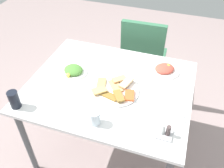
{
  "coord_description": "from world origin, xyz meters",
  "views": [
    {
      "loc": [
        0.43,
        -1.22,
        1.87
      ],
      "look_at": [
        0.02,
        -0.02,
        0.77
      ],
      "focal_mm": 38.86,
      "sensor_mm": 36.0,
      "label": 1
    }
  ],
  "objects_px": {
    "condiment_caddy": "(165,132)",
    "dining_chair": "(143,55)",
    "pide_platter": "(116,90)",
    "soda_can": "(14,100)",
    "salad_plate_greens": "(73,71)",
    "drinking_glass": "(95,118)",
    "spoon": "(170,112)",
    "paper_napkin": "(170,114)",
    "dining_table": "(110,92)",
    "fork": "(170,116)",
    "salad_plate_rice": "(165,69)"
  },
  "relations": [
    {
      "from": "salad_plate_rice",
      "to": "condiment_caddy",
      "type": "distance_m",
      "value": 0.61
    },
    {
      "from": "soda_can",
      "to": "paper_napkin",
      "type": "distance_m",
      "value": 0.98
    },
    {
      "from": "salad_plate_rice",
      "to": "dining_chair",
      "type": "bearing_deg",
      "value": 117.82
    },
    {
      "from": "paper_napkin",
      "to": "dining_table",
      "type": "bearing_deg",
      "value": 162.1
    },
    {
      "from": "condiment_caddy",
      "to": "dining_table",
      "type": "bearing_deg",
      "value": 144.61
    },
    {
      "from": "pide_platter",
      "to": "condiment_caddy",
      "type": "xyz_separation_m",
      "value": [
        0.38,
        -0.26,
        0.01
      ]
    },
    {
      "from": "dining_table",
      "to": "soda_can",
      "type": "distance_m",
      "value": 0.65
    },
    {
      "from": "soda_can",
      "to": "spoon",
      "type": "distance_m",
      "value": 0.98
    },
    {
      "from": "pide_platter",
      "to": "soda_can",
      "type": "height_order",
      "value": "soda_can"
    },
    {
      "from": "soda_can",
      "to": "spoon",
      "type": "relative_size",
      "value": 0.67
    },
    {
      "from": "salad_plate_greens",
      "to": "spoon",
      "type": "xyz_separation_m",
      "value": [
        0.75,
        -0.17,
        -0.01
      ]
    },
    {
      "from": "pide_platter",
      "to": "fork",
      "type": "distance_m",
      "value": 0.4
    },
    {
      "from": "soda_can",
      "to": "fork",
      "type": "xyz_separation_m",
      "value": [
        0.95,
        0.23,
        -0.06
      ]
    },
    {
      "from": "salad_plate_greens",
      "to": "drinking_glass",
      "type": "distance_m",
      "value": 0.52
    },
    {
      "from": "condiment_caddy",
      "to": "soda_can",
      "type": "bearing_deg",
      "value": -175.19
    },
    {
      "from": "dining_table",
      "to": "salad_plate_greens",
      "type": "height_order",
      "value": "salad_plate_greens"
    },
    {
      "from": "paper_napkin",
      "to": "spoon",
      "type": "relative_size",
      "value": 0.83
    },
    {
      "from": "spoon",
      "to": "condiment_caddy",
      "type": "distance_m",
      "value": 0.19
    },
    {
      "from": "drinking_glass",
      "to": "fork",
      "type": "distance_m",
      "value": 0.46
    },
    {
      "from": "dining_chair",
      "to": "salad_plate_rice",
      "type": "distance_m",
      "value": 0.61
    },
    {
      "from": "condiment_caddy",
      "to": "dining_chair",
      "type": "bearing_deg",
      "value": 108.23
    },
    {
      "from": "soda_can",
      "to": "paper_napkin",
      "type": "xyz_separation_m",
      "value": [
        0.95,
        0.25,
        -0.06
      ]
    },
    {
      "from": "dining_table",
      "to": "condiment_caddy",
      "type": "bearing_deg",
      "value": -35.39
    },
    {
      "from": "dining_table",
      "to": "fork",
      "type": "height_order",
      "value": "fork"
    },
    {
      "from": "pide_platter",
      "to": "fork",
      "type": "height_order",
      "value": "pide_platter"
    },
    {
      "from": "salad_plate_rice",
      "to": "drinking_glass",
      "type": "xyz_separation_m",
      "value": [
        -0.31,
        -0.64,
        0.03
      ]
    },
    {
      "from": "dining_table",
      "to": "dining_chair",
      "type": "distance_m",
      "value": 0.8
    },
    {
      "from": "paper_napkin",
      "to": "drinking_glass",
      "type": "bearing_deg",
      "value": -152.93
    },
    {
      "from": "pide_platter",
      "to": "spoon",
      "type": "height_order",
      "value": "pide_platter"
    },
    {
      "from": "salad_plate_greens",
      "to": "soda_can",
      "type": "xyz_separation_m",
      "value": [
        -0.2,
        -0.44,
        0.04
      ]
    },
    {
      "from": "dining_chair",
      "to": "condiment_caddy",
      "type": "relative_size",
      "value": 10.02
    },
    {
      "from": "dining_table",
      "to": "salad_plate_rice",
      "type": "relative_size",
      "value": 4.99
    },
    {
      "from": "pide_platter",
      "to": "salad_plate_greens",
      "type": "xyz_separation_m",
      "value": [
        -0.36,
        0.09,
        0.01
      ]
    },
    {
      "from": "salad_plate_greens",
      "to": "dining_table",
      "type": "bearing_deg",
      "value": -8.33
    },
    {
      "from": "soda_can",
      "to": "condiment_caddy",
      "type": "height_order",
      "value": "soda_can"
    },
    {
      "from": "salad_plate_greens",
      "to": "condiment_caddy",
      "type": "bearing_deg",
      "value": -25.69
    },
    {
      "from": "pide_platter",
      "to": "drinking_glass",
      "type": "bearing_deg",
      "value": -95.44
    },
    {
      "from": "fork",
      "to": "condiment_caddy",
      "type": "bearing_deg",
      "value": -84.62
    },
    {
      "from": "dining_table",
      "to": "spoon",
      "type": "bearing_deg",
      "value": -15.79
    },
    {
      "from": "salad_plate_greens",
      "to": "soda_can",
      "type": "distance_m",
      "value": 0.48
    },
    {
      "from": "dining_chair",
      "to": "salad_plate_greens",
      "type": "distance_m",
      "value": 0.86
    },
    {
      "from": "soda_can",
      "to": "paper_napkin",
      "type": "relative_size",
      "value": 0.81
    },
    {
      "from": "pide_platter",
      "to": "condiment_caddy",
      "type": "bearing_deg",
      "value": -34.71
    },
    {
      "from": "spoon",
      "to": "soda_can",
      "type": "bearing_deg",
      "value": -156.28
    },
    {
      "from": "pide_platter",
      "to": "soda_can",
      "type": "xyz_separation_m",
      "value": [
        -0.56,
        -0.34,
        0.05
      ]
    },
    {
      "from": "pide_platter",
      "to": "drinking_glass",
      "type": "height_order",
      "value": "drinking_glass"
    },
    {
      "from": "dining_table",
      "to": "dining_chair",
      "type": "bearing_deg",
      "value": 84.05
    },
    {
      "from": "pide_platter",
      "to": "salad_plate_greens",
      "type": "distance_m",
      "value": 0.37
    },
    {
      "from": "soda_can",
      "to": "drinking_glass",
      "type": "distance_m",
      "value": 0.53
    },
    {
      "from": "drinking_glass",
      "to": "spoon",
      "type": "bearing_deg",
      "value": 29.0
    }
  ]
}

